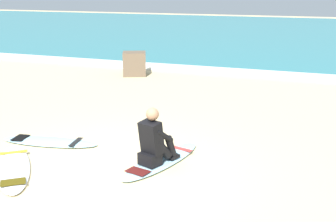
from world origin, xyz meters
TOP-DOWN VIEW (x-y plane):
  - ground_plane at (0.00, 0.00)m, footprint 80.00×80.00m
  - sea at (0.00, 22.52)m, footprint 80.00×28.00m
  - breaking_foam at (0.00, 8.82)m, footprint 80.00×0.90m
  - surfboard_main at (0.69, 0.68)m, footprint 0.99×2.10m
  - surfer_seated at (0.65, 0.47)m, footprint 0.55×0.77m
  - surfboard_spare_near at (-1.47, -0.45)m, footprint 1.76×1.97m
  - surfboard_spare_far at (-1.64, 0.78)m, footprint 1.96×0.81m
  - shoreline_rock at (-2.93, 7.33)m, footprint 0.95×0.90m

SIDE VIEW (x-z plane):
  - ground_plane at x=0.00m, z-range 0.00..0.00m
  - surfboard_spare_near at x=-1.47m, z-range 0.00..0.07m
  - surfboard_main at x=0.69m, z-range 0.00..0.07m
  - surfboard_spare_far at x=-1.64m, z-range 0.00..0.07m
  - sea at x=0.00m, z-range 0.00..0.10m
  - breaking_foam at x=0.00m, z-range 0.00..0.11m
  - shoreline_rock at x=-2.93m, z-range 0.00..0.78m
  - surfer_seated at x=0.65m, z-range -0.04..0.91m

